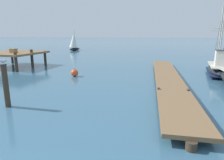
# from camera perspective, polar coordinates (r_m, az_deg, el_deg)

# --- Properties ---
(floating_dock) EXTENTS (1.96, 17.99, 0.53)m
(floating_dock) POSITION_cam_1_polar(r_m,az_deg,el_deg) (15.05, 15.70, 0.57)
(floating_dock) COLOR brown
(floating_dock) RESTS_ON ground
(fishing_boat_1) EXTENTS (2.60, 6.59, 5.85)m
(fishing_boat_1) POSITION_cam_1_polar(r_m,az_deg,el_deg) (19.54, 28.16, 3.09)
(fishing_boat_1) COLOR black
(fishing_boat_1) RESTS_ON ground
(pier_platform) EXTENTS (6.13, 5.94, 2.03)m
(pier_platform) POSITION_cam_1_polar(r_m,az_deg,el_deg) (24.05, -26.47, 6.79)
(pier_platform) COLOR brown
(pier_platform) RESTS_ON ground
(mooring_piling) EXTENTS (0.30, 0.30, 2.11)m
(mooring_piling) POSITION_cam_1_polar(r_m,az_deg,el_deg) (10.81, -28.14, -1.32)
(mooring_piling) COLOR #3D3023
(mooring_piling) RESTS_ON ground
(perched_seagull) EXTENTS (0.32, 0.29, 0.26)m
(perched_seagull) POSITION_cam_1_polar(r_m,az_deg,el_deg) (10.62, -28.79, 4.79)
(perched_seagull) COLOR gold
(perched_seagull) RESTS_ON mooring_piling
(mooring_buoy) EXTENTS (0.61, 0.61, 0.68)m
(mooring_buoy) POSITION_cam_1_polar(r_m,az_deg,el_deg) (16.95, -10.67, 2.01)
(mooring_buoy) COLOR #E04C1E
(mooring_buoy) RESTS_ON ground
(distant_sailboat) EXTENTS (2.33, 3.50, 4.22)m
(distant_sailboat) POSITION_cam_1_polar(r_m,az_deg,el_deg) (43.92, -10.86, 10.67)
(distant_sailboat) COLOR black
(distant_sailboat) RESTS_ON ground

